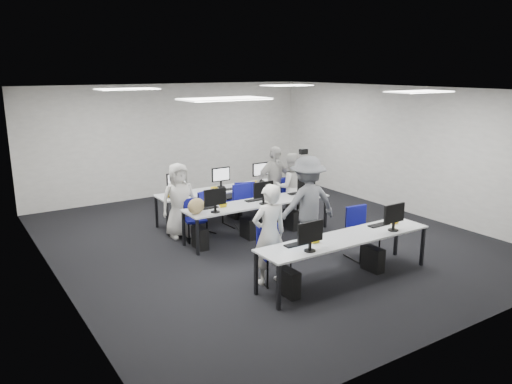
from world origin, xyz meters
TOP-DOWN VIEW (x-y plane):
  - room at (0.00, 0.00)m, footprint 9.00×9.02m
  - ceiling_panels at (0.00, 0.00)m, footprint 5.20×4.60m
  - desk_front at (0.00, -2.40)m, footprint 3.20×0.70m
  - desk_mid at (0.00, 0.20)m, footprint 3.20×0.70m
  - desk_back at (0.00, 1.60)m, footprint 3.20×0.70m
  - equipment_front at (-0.19, -2.42)m, footprint 2.51×0.41m
  - equipment_mid at (-0.19, 0.18)m, footprint 2.91×0.41m
  - equipment_back at (0.19, 1.62)m, footprint 2.91×0.41m
  - chair_0 at (-1.04, -1.82)m, footprint 0.52×0.56m
  - chair_1 at (0.91, -1.86)m, footprint 0.51×0.55m
  - chair_2 at (-1.20, 0.69)m, footprint 0.49×0.52m
  - chair_3 at (0.09, 0.78)m, footprint 0.61×0.64m
  - chair_4 at (1.14, 0.81)m, footprint 0.62×0.64m
  - chair_5 at (-0.97, 0.95)m, footprint 0.61×0.64m
  - chair_6 at (0.02, 1.11)m, footprint 0.49×0.53m
  - chair_7 at (1.26, 1.02)m, footprint 0.50×0.54m
  - handbag at (-1.45, 0.12)m, footprint 0.42×0.33m
  - student_0 at (-1.13, -1.84)m, footprint 0.63×0.44m
  - student_1 at (1.22, 0.74)m, footprint 0.92×0.82m
  - student_2 at (-1.38, 1.06)m, footprint 0.78×0.54m
  - student_3 at (1.00, 1.07)m, footprint 0.99×0.42m
  - photographer at (0.31, -1.00)m, footprint 1.25×0.81m
  - dslr_camera at (0.33, -0.82)m, footprint 0.16×0.20m

SIDE VIEW (x-z plane):
  - chair_2 at x=-1.20m, z-range -0.15..0.67m
  - chair_0 at x=-1.04m, z-range -0.17..0.75m
  - chair_1 at x=0.91m, z-range -0.17..0.77m
  - chair_4 at x=1.14m, z-range -0.18..0.78m
  - chair_6 at x=0.02m, z-range -0.18..0.79m
  - chair_5 at x=-0.97m, z-range -0.18..0.80m
  - chair_3 at x=0.09m, z-range -0.18..0.80m
  - chair_7 at x=1.26m, z-range -0.18..0.80m
  - equipment_mid at x=-0.19m, z-range -0.24..0.95m
  - equipment_back at x=0.19m, z-range -0.24..0.95m
  - equipment_front at x=-0.19m, z-range -0.24..0.95m
  - desk_front at x=0.00m, z-range 0.32..1.05m
  - desk_mid at x=0.00m, z-range 0.32..1.05m
  - desk_back at x=0.00m, z-range 0.32..1.05m
  - student_2 at x=-1.38m, z-range 0.00..1.54m
  - student_1 at x=1.22m, z-range 0.00..1.56m
  - student_0 at x=-1.13m, z-range 0.00..1.65m
  - student_3 at x=1.00m, z-range 0.00..1.68m
  - handbag at x=-1.45m, z-range 0.73..1.03m
  - photographer at x=0.31m, z-range 0.00..1.83m
  - room at x=0.00m, z-range 0.00..3.00m
  - dslr_camera at x=0.33m, z-range 1.84..1.94m
  - ceiling_panels at x=0.00m, z-range 2.98..2.99m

